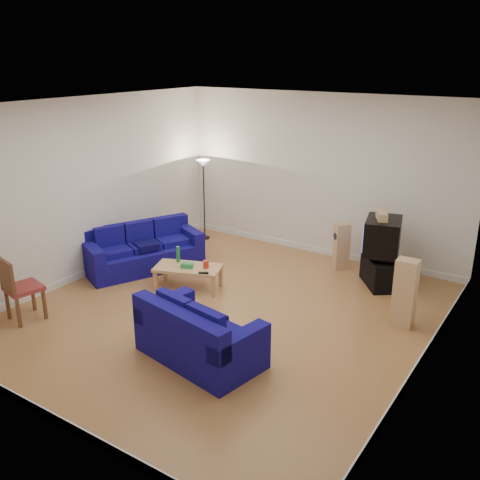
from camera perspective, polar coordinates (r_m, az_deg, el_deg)
The scene contains 16 objects.
room at distance 7.96m, azimuth -1.59°, elevation 2.22°, with size 6.01×6.51×3.21m.
sofa_three_seat at distance 10.30m, azimuth -10.38°, elevation -1.30°, with size 1.75×2.34×0.83m.
sofa_loveseat at distance 7.20m, azimuth -4.59°, elevation -10.45°, with size 1.81×1.21×0.83m.
coffee_table at distance 9.26m, azimuth -5.56°, elevation -3.15°, with size 1.26×0.93×0.41m.
bottle at distance 9.41m, azimuth -6.63°, elevation -1.52°, with size 0.07×0.07×0.28m, color #197233.
tissue_box at distance 9.18m, azimuth -5.67°, elevation -2.72°, with size 0.20×0.11×0.08m, color green.
red_canister at distance 9.13m, azimuth -3.65°, elevation -2.60°, with size 0.10×0.10×0.14m, color red.
remote at distance 8.93m, azimuth -3.92°, elevation -3.52°, with size 0.17×0.05×0.02m, color black.
tv_stand at distance 9.70m, azimuth 14.70°, elevation -3.30°, with size 0.83×0.46×0.51m, color black.
av_receiver at distance 9.58m, azimuth 15.08°, elevation -1.67°, with size 0.43×0.35×0.10m, color black.
television at distance 9.49m, azimuth 14.94°, elevation 0.41°, with size 0.75×0.90×0.61m.
centre_speaker at distance 9.35m, azimuth 14.88°, elevation 2.52°, with size 0.38×0.15×0.13m, color tan.
speaker_left at distance 10.22m, azimuth 10.76°, elevation -0.67°, with size 0.33×0.33×0.89m.
speaker_right at distance 8.29m, azimuth 17.17°, elevation -5.45°, with size 0.33×0.25×1.06m.
floor_lamp at distance 11.49m, azimuth -3.92°, elevation 7.03°, with size 0.30×0.30×1.75m.
dining_chair at distance 8.72m, azimuth -22.60°, elevation -4.54°, with size 0.59×0.59×1.03m.
Camera 1 is at (4.37, -6.23, 3.88)m, focal length 40.00 mm.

